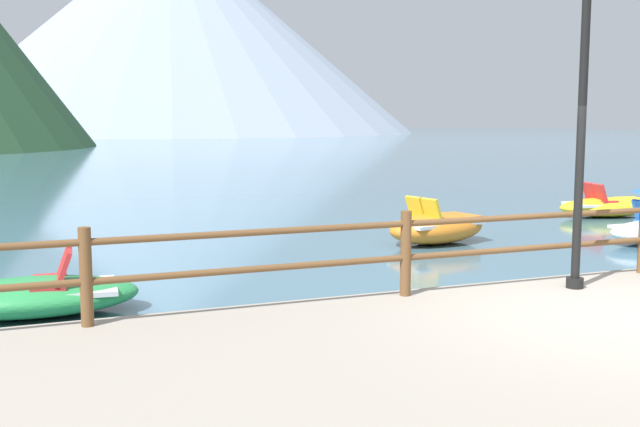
{
  "coord_description": "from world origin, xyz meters",
  "views": [
    {
      "loc": [
        -5.67,
        -5.85,
        2.37
      ],
      "look_at": [
        -1.35,
        5.0,
        0.9
      ],
      "focal_mm": 42.97,
      "sensor_mm": 36.0,
      "label": 1
    }
  ],
  "objects_px": {
    "lamp_post": "(584,59)",
    "pedal_boat_1": "(437,227)",
    "pedal_boat_3": "(608,206)",
    "pedal_boat_4": "(32,295)"
  },
  "relations": [
    {
      "from": "pedal_boat_3",
      "to": "pedal_boat_4",
      "type": "relative_size",
      "value": 1.02
    },
    {
      "from": "lamp_post",
      "to": "pedal_boat_1",
      "type": "height_order",
      "value": "lamp_post"
    },
    {
      "from": "pedal_boat_3",
      "to": "pedal_boat_4",
      "type": "height_order",
      "value": "same"
    },
    {
      "from": "pedal_boat_1",
      "to": "pedal_boat_3",
      "type": "bearing_deg",
      "value": 18.32
    },
    {
      "from": "pedal_boat_1",
      "to": "lamp_post",
      "type": "bearing_deg",
      "value": -104.02
    },
    {
      "from": "pedal_boat_1",
      "to": "pedal_boat_4",
      "type": "distance_m",
      "value": 7.77
    },
    {
      "from": "pedal_boat_1",
      "to": "pedal_boat_4",
      "type": "relative_size",
      "value": 0.9
    },
    {
      "from": "lamp_post",
      "to": "pedal_boat_1",
      "type": "relative_size",
      "value": 1.89
    },
    {
      "from": "pedal_boat_3",
      "to": "pedal_boat_4",
      "type": "xyz_separation_m",
      "value": [
        -13.08,
        -4.76,
        -0.0
      ]
    },
    {
      "from": "lamp_post",
      "to": "pedal_boat_1",
      "type": "distance_m",
      "value": 6.24
    }
  ]
}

